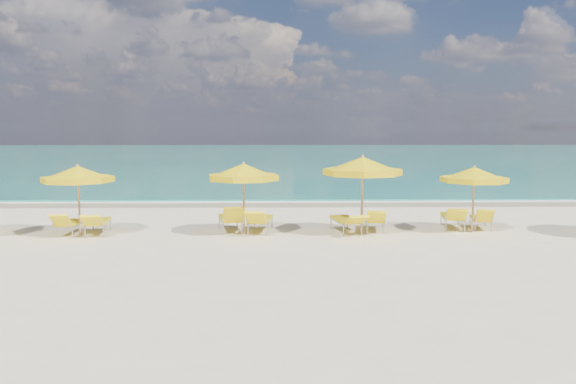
{
  "coord_description": "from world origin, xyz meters",
  "views": [
    {
      "loc": [
        -0.4,
        -17.45,
        3.39
      ],
      "look_at": [
        0.0,
        1.5,
        1.2
      ],
      "focal_mm": 35.0,
      "sensor_mm": 36.0,
      "label": 1
    }
  ],
  "objects": [
    {
      "name": "wet_sand_band",
      "position": [
        0.0,
        7.4,
        0.0
      ],
      "size": [
        120.0,
        2.6,
        0.01
      ],
      "primitive_type": "cube",
      "color": "tan",
      "rests_on": "ground"
    },
    {
      "name": "lounger_5_left",
      "position": [
        5.52,
        1.02,
        0.24
      ],
      "size": [
        0.97,
        2.05,
        0.86
      ],
      "rotation": [
        0.0,
        0.0,
        -0.17
      ],
      "color": "#A5A8AD",
      "rests_on": "ground"
    },
    {
      "name": "ground_plane",
      "position": [
        0.0,
        0.0,
        0.0
      ],
      "size": [
        120.0,
        120.0,
        0.0
      ],
      "primitive_type": "plane",
      "color": "beige"
    },
    {
      "name": "lounger_5_right",
      "position": [
        6.45,
        0.94,
        0.21
      ],
      "size": [
        0.86,
        1.7,
        0.81
      ],
      "rotation": [
        0.0,
        0.0,
        -0.19
      ],
      "color": "#A5A8AD",
      "rests_on": "ground"
    },
    {
      "name": "lounger_3_right",
      "position": [
        -0.93,
        0.54,
        0.24
      ],
      "size": [
        0.9,
        2.05,
        0.88
      ],
      "rotation": [
        0.0,
        0.0,
        -0.12
      ],
      "color": "#A5A8AD",
      "rests_on": "ground"
    },
    {
      "name": "umbrella_2",
      "position": [
        -6.59,
        0.12,
        1.92
      ],
      "size": [
        2.6,
        2.6,
        2.25
      ],
      "rotation": [
        0.0,
        0.0,
        0.19
      ],
      "color": "tan",
      "rests_on": "ground"
    },
    {
      "name": "umbrella_4",
      "position": [
        2.32,
        0.1,
        2.16
      ],
      "size": [
        2.76,
        2.76,
        2.53
      ],
      "rotation": [
        0.0,
        0.0,
        -0.11
      ],
      "color": "tan",
      "rests_on": "ground"
    },
    {
      "name": "umbrella_3",
      "position": [
        -1.43,
        0.17,
        1.97
      ],
      "size": [
        2.73,
        2.73,
        2.31
      ],
      "rotation": [
        0.0,
        0.0,
        -0.22
      ],
      "color": "tan",
      "rests_on": "ground"
    },
    {
      "name": "lounger_4_right",
      "position": [
        2.85,
        0.7,
        0.23
      ],
      "size": [
        0.85,
        1.9,
        0.84
      ],
      "rotation": [
        0.0,
        0.0,
        -0.14
      ],
      "color": "#A5A8AD",
      "rests_on": "ground"
    },
    {
      "name": "umbrella_5",
      "position": [
        5.99,
        0.44,
        1.85
      ],
      "size": [
        2.82,
        2.82,
        2.17
      ],
      "rotation": [
        0.0,
        0.0,
        0.41
      ],
      "color": "tan",
      "rests_on": "ground"
    },
    {
      "name": "lounger_4_left",
      "position": [
        1.87,
        0.42,
        0.24
      ],
      "size": [
        1.06,
        2.13,
        0.76
      ],
      "rotation": [
        0.0,
        0.0,
        0.21
      ],
      "color": "#A5A8AD",
      "rests_on": "ground"
    },
    {
      "name": "lounger_3_left",
      "position": [
        -1.9,
        0.7,
        0.25
      ],
      "size": [
        1.02,
        2.04,
        0.97
      ],
      "rotation": [
        0.0,
        0.0,
        0.19
      ],
      "color": "#A5A8AD",
      "rests_on": "ground"
    },
    {
      "name": "foam_line",
      "position": [
        0.0,
        8.2,
        0.0
      ],
      "size": [
        120.0,
        1.2,
        0.03
      ],
      "primitive_type": "cube",
      "color": "white",
      "rests_on": "ground"
    },
    {
      "name": "lounger_2_left",
      "position": [
        -6.97,
        0.31,
        0.21
      ],
      "size": [
        0.61,
        1.68,
        0.8
      ],
      "rotation": [
        0.0,
        0.0,
        -0.02
      ],
      "color": "#A5A8AD",
      "rests_on": "ground"
    },
    {
      "name": "whitecap_near",
      "position": [
        -6.0,
        17.0,
        0.0
      ],
      "size": [
        14.0,
        0.36,
        0.05
      ],
      "primitive_type": "cube",
      "color": "white",
      "rests_on": "ground"
    },
    {
      "name": "ocean",
      "position": [
        0.0,
        48.0,
        0.0
      ],
      "size": [
        120.0,
        80.0,
        0.3
      ],
      "primitive_type": "cube",
      "color": "#147461",
      "rests_on": "ground"
    },
    {
      "name": "lounger_2_right",
      "position": [
        -6.11,
        0.33,
        0.23
      ],
      "size": [
        0.83,
        1.94,
        0.8
      ],
      "rotation": [
        0.0,
        0.0,
        0.11
      ],
      "color": "#A5A8AD",
      "rests_on": "ground"
    },
    {
      "name": "whitecap_far",
      "position": [
        8.0,
        24.0,
        0.0
      ],
      "size": [
        18.0,
        0.3,
        0.05
      ],
      "primitive_type": "cube",
      "color": "white",
      "rests_on": "ground"
    }
  ]
}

